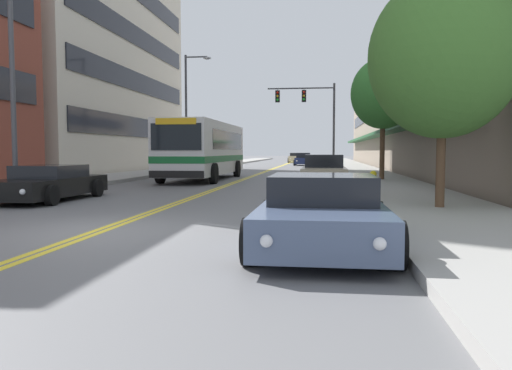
{
  "coord_description": "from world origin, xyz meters",
  "views": [
    {
      "loc": [
        4.35,
        -9.2,
        1.58
      ],
      "look_at": [
        0.43,
        20.24,
        -0.45
      ],
      "focal_mm": 35.0,
      "sensor_mm": 36.0,
      "label": 1
    }
  ],
  "objects": [
    {
      "name": "street_tree_right_near",
      "position": [
        7.27,
        3.71,
        3.88
      ],
      "size": [
        3.64,
        3.64,
        5.71
      ],
      "color": "brown",
      "rests_on": "sidewalk_right"
    },
    {
      "name": "sidewalk_right",
      "position": [
        7.23,
        37.0,
        0.09
      ],
      "size": [
        3.46,
        106.0,
        0.18
      ],
      "color": "#9E9B96",
      "rests_on": "ground_plane"
    },
    {
      "name": "traffic_signal_mast",
      "position": [
        3.49,
        29.99,
        4.8
      ],
      "size": [
        5.23,
        0.38,
        6.79
      ],
      "color": "#47474C",
      "rests_on": "ground_plane"
    },
    {
      "name": "car_beige_moving_lead",
      "position": [
        0.71,
        59.44,
        0.63
      ],
      "size": [
        2.0,
        4.37,
        1.33
      ],
      "color": "#BCAD89",
      "rests_on": "ground_plane"
    },
    {
      "name": "car_navy_moving_second",
      "position": [
        2.25,
        46.06,
        0.63
      ],
      "size": [
        2.0,
        4.3,
        1.38
      ],
      "color": "#19234C",
      "rests_on": "ground_plane"
    },
    {
      "name": "street_tree_right_mid",
      "position": [
        7.28,
        16.07,
        4.38
      ],
      "size": [
        3.15,
        3.15,
        5.95
      ],
      "color": "brown",
      "rests_on": "sidewalk_right"
    },
    {
      "name": "street_lamp_left_far",
      "position": [
        -5.07,
        25.55,
        4.89
      ],
      "size": [
        1.92,
        0.28,
        8.35
      ],
      "color": "#47474C",
      "rests_on": "ground_plane"
    },
    {
      "name": "car_black_parked_left_near",
      "position": [
        -4.35,
        5.69,
        0.54
      ],
      "size": [
        2.17,
        4.86,
        1.12
      ],
      "color": "black",
      "rests_on": "ground_plane"
    },
    {
      "name": "storefront_row_right",
      "position": [
        13.19,
        37.0,
        4.52
      ],
      "size": [
        9.1,
        68.0,
        9.05
      ],
      "color": "gray",
      "rests_on": "ground_plane"
    },
    {
      "name": "city_bus",
      "position": [
        -2.14,
        17.93,
        1.75
      ],
      "size": [
        2.94,
        10.83,
        3.09
      ],
      "color": "silver",
      "rests_on": "ground_plane"
    },
    {
      "name": "ground_plane",
      "position": [
        0.0,
        37.0,
        0.0
      ],
      "size": [
        240.0,
        240.0,
        0.0
      ],
      "primitive_type": "plane",
      "color": "slate"
    },
    {
      "name": "street_lamp_left_near",
      "position": [
        -5.1,
        5.44,
        5.31
      ],
      "size": [
        1.83,
        0.28,
        9.19
      ],
      "color": "#47474C",
      "rests_on": "ground_plane"
    },
    {
      "name": "fire_hydrant",
      "position": [
        5.95,
        6.87,
        0.56
      ],
      "size": [
        0.32,
        0.24,
        0.78
      ],
      "color": "yellow",
      "rests_on": "sidewalk_right"
    },
    {
      "name": "car_slate_blue_parked_right_foreground",
      "position": [
        4.36,
        -1.18,
        0.56
      ],
      "size": [
        2.17,
        4.25,
        1.19
      ],
      "color": "#475675",
      "rests_on": "ground_plane"
    },
    {
      "name": "sidewalk_left",
      "position": [
        -7.23,
        37.0,
        0.09
      ],
      "size": [
        3.46,
        106.0,
        0.18
      ],
      "color": "#9E9B96",
      "rests_on": "ground_plane"
    },
    {
      "name": "car_champagne_parked_right_mid",
      "position": [
        4.42,
        12.76,
        0.65
      ],
      "size": [
        2.13,
        4.79,
        1.42
      ],
      "color": "beige",
      "rests_on": "ground_plane"
    },
    {
      "name": "centre_line",
      "position": [
        0.0,
        37.0,
        0.0
      ],
      "size": [
        0.34,
        106.0,
        0.01
      ],
      "color": "yellow",
      "rests_on": "ground_plane"
    },
    {
      "name": "car_charcoal_parked_right_far",
      "position": [
        4.43,
        32.89,
        0.61
      ],
      "size": [
        2.07,
        4.62,
        1.3
      ],
      "color": "#232328",
      "rests_on": "ground_plane"
    }
  ]
}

